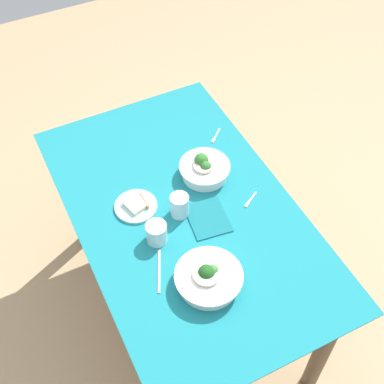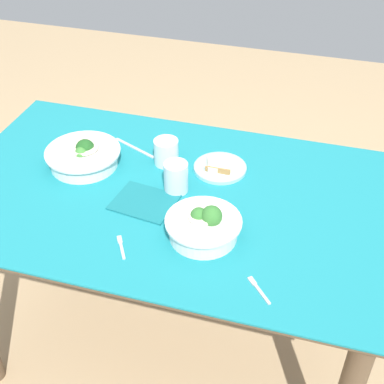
{
  "view_description": "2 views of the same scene",
  "coord_description": "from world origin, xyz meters",
  "px_view_note": "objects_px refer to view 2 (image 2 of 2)",
  "views": [
    {
      "loc": [
        -1.2,
        0.56,
        2.49
      ],
      "look_at": [
        0.05,
        -0.06,
        0.82
      ],
      "focal_mm": 49.59,
      "sensor_mm": 36.0,
      "label": 1
    },
    {
      "loc": [
        0.43,
        -1.26,
        1.82
      ],
      "look_at": [
        0.07,
        -0.03,
        0.82
      ],
      "focal_mm": 49.89,
      "sensor_mm": 36.0,
      "label": 2
    }
  ],
  "objects_px": {
    "fork_by_far_bowl": "(258,289)",
    "fork_by_near_bowl": "(121,246)",
    "table_knife_left": "(135,148)",
    "broccoli_bowl_far": "(84,156)",
    "napkin_folded_upper": "(144,202)",
    "water_glass_center": "(166,152)",
    "water_glass_side": "(176,177)",
    "bread_side_plate": "(220,167)",
    "broccoli_bowl_near": "(204,226)"
  },
  "relations": [
    {
      "from": "broccoli_bowl_near",
      "to": "water_glass_side",
      "type": "xyz_separation_m",
      "value": [
        -0.14,
        0.18,
        0.01
      ]
    },
    {
      "from": "table_knife_left",
      "to": "broccoli_bowl_far",
      "type": "bearing_deg",
      "value": 72.62
    },
    {
      "from": "water_glass_side",
      "to": "table_knife_left",
      "type": "bearing_deg",
      "value": 138.74
    },
    {
      "from": "broccoli_bowl_near",
      "to": "table_knife_left",
      "type": "relative_size",
      "value": 1.17
    },
    {
      "from": "broccoli_bowl_near",
      "to": "fork_by_far_bowl",
      "type": "xyz_separation_m",
      "value": [
        0.19,
        -0.16,
        -0.04
      ]
    },
    {
      "from": "broccoli_bowl_far",
      "to": "broccoli_bowl_near",
      "type": "xyz_separation_m",
      "value": [
        0.48,
        -0.23,
        0.0
      ]
    },
    {
      "from": "broccoli_bowl_near",
      "to": "fork_by_near_bowl",
      "type": "height_order",
      "value": "broccoli_bowl_near"
    },
    {
      "from": "fork_by_far_bowl",
      "to": "bread_side_plate",
      "type": "bearing_deg",
      "value": -17.11
    },
    {
      "from": "fork_by_far_bowl",
      "to": "table_knife_left",
      "type": "height_order",
      "value": "same"
    },
    {
      "from": "water_glass_center",
      "to": "water_glass_side",
      "type": "relative_size",
      "value": 0.88
    },
    {
      "from": "broccoli_bowl_far",
      "to": "fork_by_near_bowl",
      "type": "relative_size",
      "value": 2.91
    },
    {
      "from": "bread_side_plate",
      "to": "water_glass_side",
      "type": "bearing_deg",
      "value": -126.21
    },
    {
      "from": "fork_by_near_bowl",
      "to": "napkin_folded_upper",
      "type": "relative_size",
      "value": 0.46
    },
    {
      "from": "fork_by_far_bowl",
      "to": "table_knife_left",
      "type": "distance_m",
      "value": 0.76
    },
    {
      "from": "napkin_folded_upper",
      "to": "table_knife_left",
      "type": "bearing_deg",
      "value": 116.55
    },
    {
      "from": "fork_by_far_bowl",
      "to": "fork_by_near_bowl",
      "type": "height_order",
      "value": "same"
    },
    {
      "from": "broccoli_bowl_near",
      "to": "bread_side_plate",
      "type": "distance_m",
      "value": 0.33
    },
    {
      "from": "bread_side_plate",
      "to": "table_knife_left",
      "type": "distance_m",
      "value": 0.32
    },
    {
      "from": "broccoli_bowl_far",
      "to": "water_glass_side",
      "type": "relative_size",
      "value": 2.49
    },
    {
      "from": "water_glass_side",
      "to": "fork_by_far_bowl",
      "type": "distance_m",
      "value": 0.48
    },
    {
      "from": "broccoli_bowl_near",
      "to": "fork_by_far_bowl",
      "type": "height_order",
      "value": "broccoli_bowl_near"
    },
    {
      "from": "broccoli_bowl_near",
      "to": "water_glass_side",
      "type": "relative_size",
      "value": 2.16
    },
    {
      "from": "napkin_folded_upper",
      "to": "water_glass_center",
      "type": "bearing_deg",
      "value": 90.46
    },
    {
      "from": "water_glass_center",
      "to": "broccoli_bowl_far",
      "type": "bearing_deg",
      "value": -161.31
    },
    {
      "from": "broccoli_bowl_far",
      "to": "water_glass_center",
      "type": "xyz_separation_m",
      "value": [
        0.26,
        0.09,
        0.01
      ]
    },
    {
      "from": "water_glass_center",
      "to": "fork_by_far_bowl",
      "type": "xyz_separation_m",
      "value": [
        0.41,
        -0.48,
        -0.04
      ]
    },
    {
      "from": "water_glass_center",
      "to": "water_glass_side",
      "type": "distance_m",
      "value": 0.16
    },
    {
      "from": "fork_by_near_bowl",
      "to": "bread_side_plate",
      "type": "bearing_deg",
      "value": -52.99
    },
    {
      "from": "broccoli_bowl_near",
      "to": "water_glass_side",
      "type": "bearing_deg",
      "value": 127.37
    },
    {
      "from": "bread_side_plate",
      "to": "napkin_folded_upper",
      "type": "relative_size",
      "value": 0.95
    },
    {
      "from": "napkin_folded_upper",
      "to": "broccoli_bowl_near",
      "type": "bearing_deg",
      "value": -23.67
    },
    {
      "from": "broccoli_bowl_far",
      "to": "table_knife_left",
      "type": "xyz_separation_m",
      "value": [
        0.13,
        0.14,
        -0.03
      ]
    },
    {
      "from": "water_glass_center",
      "to": "table_knife_left",
      "type": "relative_size",
      "value": 0.48
    },
    {
      "from": "fork_by_far_bowl",
      "to": "fork_by_near_bowl",
      "type": "relative_size",
      "value": 0.95
    },
    {
      "from": "water_glass_side",
      "to": "fork_by_near_bowl",
      "type": "height_order",
      "value": "water_glass_side"
    },
    {
      "from": "bread_side_plate",
      "to": "fork_by_far_bowl",
      "type": "xyz_separation_m",
      "value": [
        0.22,
        -0.49,
        -0.01
      ]
    },
    {
      "from": "fork_by_far_bowl",
      "to": "fork_by_near_bowl",
      "type": "xyz_separation_m",
      "value": [
        -0.4,
        0.05,
        0.0
      ]
    },
    {
      "from": "water_glass_side",
      "to": "bread_side_plate",
      "type": "bearing_deg",
      "value": 53.79
    },
    {
      "from": "bread_side_plate",
      "to": "water_glass_center",
      "type": "distance_m",
      "value": 0.19
    },
    {
      "from": "water_glass_center",
      "to": "fork_by_far_bowl",
      "type": "bearing_deg",
      "value": -49.59
    },
    {
      "from": "water_glass_center",
      "to": "fork_by_far_bowl",
      "type": "height_order",
      "value": "water_glass_center"
    },
    {
      "from": "water_glass_center",
      "to": "napkin_folded_upper",
      "type": "bearing_deg",
      "value": -89.54
    },
    {
      "from": "fork_by_far_bowl",
      "to": "napkin_folded_upper",
      "type": "xyz_separation_m",
      "value": [
        -0.4,
        0.25,
        0.0
      ]
    },
    {
      "from": "broccoli_bowl_near",
      "to": "water_glass_center",
      "type": "distance_m",
      "value": 0.39
    },
    {
      "from": "water_glass_side",
      "to": "fork_by_near_bowl",
      "type": "distance_m",
      "value": 0.3
    },
    {
      "from": "fork_by_near_bowl",
      "to": "napkin_folded_upper",
      "type": "bearing_deg",
      "value": -29.53
    },
    {
      "from": "water_glass_side",
      "to": "broccoli_bowl_far",
      "type": "bearing_deg",
      "value": 172.22
    },
    {
      "from": "water_glass_center",
      "to": "fork_by_near_bowl",
      "type": "xyz_separation_m",
      "value": [
        0.01,
        -0.43,
        -0.04
      ]
    },
    {
      "from": "broccoli_bowl_far",
      "to": "fork_by_far_bowl",
      "type": "distance_m",
      "value": 0.77
    },
    {
      "from": "broccoli_bowl_near",
      "to": "water_glass_center",
      "type": "height_order",
      "value": "broccoli_bowl_near"
    }
  ]
}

